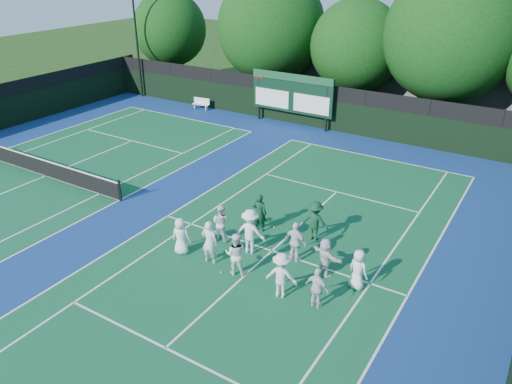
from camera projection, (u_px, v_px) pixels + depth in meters
The scene contains 30 objects.
ground at pixel (259, 263), 19.23m from camera, with size 120.00×120.00×0.00m, color #1A3A0F.
court_apron at pixel (159, 213), 22.85m from camera, with size 34.00×32.00×0.01m, color navy.
near_court at pixel (272, 251), 19.99m from camera, with size 11.05×23.85×0.01m.
left_court at pixel (46, 176), 26.65m from camera, with size 11.05×23.85×0.01m.
back_fence at pixel (308, 106), 33.70m from camera, with size 34.00×0.08×3.00m.
scoreboard at pixel (292, 94), 33.51m from camera, with size 6.00×0.21×3.55m.
clubhouse at pixel (403, 81), 37.62m from camera, with size 18.00×6.00×4.00m, color slate.
light_pole_left at pixel (134, 16), 38.46m from camera, with size 1.20×0.30×10.12m.
tennis_net at pixel (44, 167), 26.44m from camera, with size 11.30×0.10×1.10m.
bench at pixel (201, 103), 37.70m from camera, with size 1.37×0.51×0.85m.
tree_a at pixel (172, 31), 41.96m from camera, with size 6.14×6.14×7.98m.
tree_b at pixel (273, 30), 36.90m from camera, with size 7.98×7.98×9.74m.
tree_c at pixel (359, 48), 33.99m from camera, with size 6.30×6.30×8.17m.
tree_d at pixel (453, 39), 30.63m from camera, with size 8.25×8.25×10.28m.
tennis_ball_0 at pixel (221, 272), 18.61m from camera, with size 0.07×0.07×0.07m, color yellow.
tennis_ball_3 at pixel (223, 209), 23.13m from camera, with size 0.07×0.07×0.07m, color yellow.
tennis_ball_4 at pixel (274, 227), 21.65m from camera, with size 0.07×0.07×0.07m, color yellow.
tennis_ball_5 at pixel (329, 294), 17.43m from camera, with size 0.07×0.07×0.07m, color yellow.
player_front_0 at pixel (181, 236), 19.54m from camera, with size 0.75×0.49×1.54m, color white.
player_front_1 at pixel (210, 242), 18.92m from camera, with size 0.65×0.43×1.79m, color white.
player_front_2 at pixel (236, 254), 18.27m from camera, with size 0.82×0.64×1.69m, color white.
player_front_3 at pixel (281, 275), 17.05m from camera, with size 1.11×0.64×1.71m, color white.
player_front_4 at pixel (317, 288), 16.54m from camera, with size 0.90×0.37×1.53m, color silver.
player_back_0 at pixel (221, 222), 20.47m from camera, with size 0.78×0.61×1.61m, color silver.
player_back_1 at pixel (250, 231), 19.54m from camera, with size 1.22×0.70×1.88m, color white.
player_back_2 at pixel (296, 242), 19.03m from camera, with size 0.98×0.41×1.67m, color white.
player_back_3 at pixel (325, 257), 18.25m from camera, with size 1.40×0.45×1.51m, color silver.
player_back_4 at pixel (358, 269), 17.51m from camera, with size 0.75×0.49×1.54m, color white.
coach_left at pixel (260, 213), 21.11m from camera, with size 0.63×0.41×1.72m, color #0E361F.
coach_right at pixel (315, 221), 20.44m from camera, with size 1.12×0.65×1.74m, color #0F3920.
Camera 1 is at (8.43, -13.72, 10.87)m, focal length 35.00 mm.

